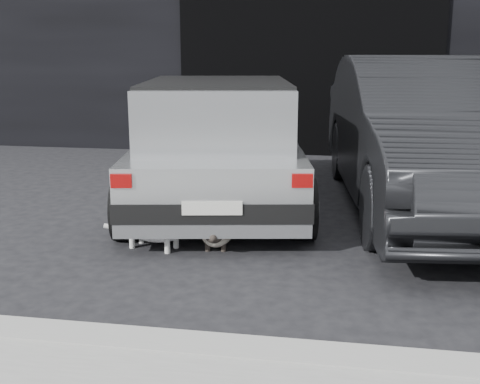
% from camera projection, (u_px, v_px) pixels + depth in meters
% --- Properties ---
extents(ground, '(80.00, 80.00, 0.00)m').
position_uv_depth(ground, '(177.00, 221.00, 5.86)').
color(ground, black).
rests_on(ground, ground).
extents(garage_opening, '(4.00, 0.10, 2.60)m').
position_uv_depth(garage_opening, '(308.00, 71.00, 9.21)').
color(garage_opening, black).
rests_on(garage_opening, ground).
extents(curb, '(18.00, 0.25, 0.12)m').
position_uv_depth(curb, '(228.00, 354.00, 3.19)').
color(curb, gray).
rests_on(curb, ground).
extents(silver_hatchback, '(2.26, 3.82, 1.32)m').
position_uv_depth(silver_hatchback, '(218.00, 138.00, 6.29)').
color(silver_hatchback, '#B2B5B6').
rests_on(silver_hatchback, ground).
extents(second_car, '(2.18, 4.92, 1.57)m').
position_uv_depth(second_car, '(430.00, 134.00, 6.14)').
color(second_car, black).
rests_on(second_car, ground).
extents(cat_siamese, '(0.32, 0.79, 0.28)m').
position_uv_depth(cat_siamese, '(217.00, 233.00, 5.07)').
color(cat_siamese, beige).
rests_on(cat_siamese, ground).
extents(cat_white, '(0.85, 0.41, 0.40)m').
position_uv_depth(cat_white, '(158.00, 226.00, 5.01)').
color(cat_white, white).
rests_on(cat_white, ground).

